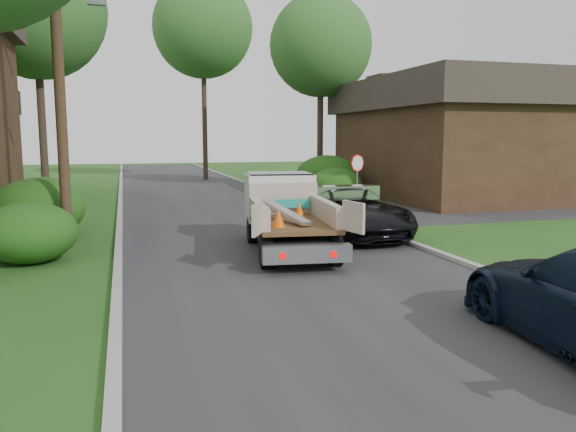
# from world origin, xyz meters

# --- Properties ---
(ground) EXTENTS (120.00, 120.00, 0.00)m
(ground) POSITION_xyz_m (0.00, 0.00, 0.00)
(ground) COLOR #1E4F16
(ground) RESTS_ON ground
(road) EXTENTS (8.00, 90.00, 0.02)m
(road) POSITION_xyz_m (0.00, 10.00, 0.00)
(road) COLOR #28282B
(road) RESTS_ON ground
(side_street) EXTENTS (16.00, 7.00, 0.02)m
(side_street) POSITION_xyz_m (12.00, 9.00, 0.01)
(side_street) COLOR #28282B
(side_street) RESTS_ON ground
(curb_left) EXTENTS (0.20, 90.00, 0.12)m
(curb_left) POSITION_xyz_m (-4.10, 10.00, 0.06)
(curb_left) COLOR #9E9E99
(curb_left) RESTS_ON ground
(curb_right) EXTENTS (0.20, 90.00, 0.12)m
(curb_right) POSITION_xyz_m (4.10, 10.00, 0.06)
(curb_right) COLOR #9E9E99
(curb_right) RESTS_ON ground
(stop_sign) EXTENTS (0.71, 0.32, 2.48)m
(stop_sign) POSITION_xyz_m (5.20, 9.00, 1.78)
(stop_sign) COLOR slate
(stop_sign) RESTS_ON ground
(utility_pole) EXTENTS (2.42, 1.25, 10.00)m
(utility_pole) POSITION_xyz_m (-5.48, 4.98, 5.17)
(utility_pole) COLOR #382619
(utility_pole) RESTS_ON ground
(house_right) EXTENTS (9.72, 12.96, 6.20)m
(house_right) POSITION_xyz_m (13.00, 14.00, 3.16)
(house_right) COLOR #342215
(house_right) RESTS_ON ground
(hedge_left_a) EXTENTS (2.34, 2.34, 1.53)m
(hedge_left_a) POSITION_xyz_m (-6.20, 3.00, 0.77)
(hedge_left_a) COLOR #10440F
(hedge_left_a) RESTS_ON ground
(hedge_left_b) EXTENTS (2.86, 2.86, 1.87)m
(hedge_left_b) POSITION_xyz_m (-6.50, 6.50, 0.94)
(hedge_left_b) COLOR #10440F
(hedge_left_b) RESTS_ON ground
(hedge_left_c) EXTENTS (2.60, 2.60, 1.70)m
(hedge_left_c) POSITION_xyz_m (-6.80, 10.00, 0.85)
(hedge_left_c) COLOR #10440F
(hedge_left_c) RESTS_ON ground
(hedge_right_a) EXTENTS (2.60, 2.60, 1.70)m
(hedge_right_a) POSITION_xyz_m (5.80, 13.00, 0.85)
(hedge_right_a) COLOR #10440F
(hedge_right_a) RESTS_ON ground
(hedge_right_b) EXTENTS (3.38, 3.38, 2.21)m
(hedge_right_b) POSITION_xyz_m (6.50, 16.00, 1.10)
(hedge_right_b) COLOR #10440F
(hedge_right_b) RESTS_ON ground
(tree_left_far) EXTENTS (6.40, 6.40, 12.20)m
(tree_left_far) POSITION_xyz_m (-7.50, 17.00, 8.98)
(tree_left_far) COLOR #2D2119
(tree_left_far) RESTS_ON ground
(tree_right_far) EXTENTS (6.00, 6.00, 11.50)m
(tree_right_far) POSITION_xyz_m (7.50, 20.00, 8.48)
(tree_right_far) COLOR #2D2119
(tree_right_far) RESTS_ON ground
(tree_center_far) EXTENTS (7.20, 7.20, 14.60)m
(tree_center_far) POSITION_xyz_m (2.00, 30.00, 10.98)
(tree_center_far) COLOR #2D2119
(tree_center_far) RESTS_ON ground
(flatbed_truck) EXTENTS (2.92, 5.70, 2.07)m
(flatbed_truck) POSITION_xyz_m (0.47, 3.23, 1.13)
(flatbed_truck) COLOR black
(flatbed_truck) RESTS_ON ground
(black_pickup) EXTENTS (2.66, 5.59, 1.54)m
(black_pickup) POSITION_xyz_m (3.01, 4.50, 0.77)
(black_pickup) COLOR black
(black_pickup) RESTS_ON ground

